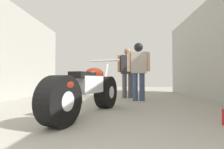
{
  "coord_description": "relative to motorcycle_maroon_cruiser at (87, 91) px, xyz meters",
  "views": [
    {
      "loc": [
        0.35,
        -0.31,
        0.64
      ],
      "look_at": [
        0.15,
        3.97,
        0.75
      ],
      "focal_mm": 26.81,
      "sensor_mm": 36.0,
      "label": 1
    }
  ],
  "objects": [
    {
      "name": "mechanic_in_blue",
      "position": [
        0.82,
        2.68,
        0.51
      ],
      "size": [
        0.67,
        0.27,
        1.67
      ],
      "color": "#4C4C4C",
      "rests_on": "ground_plane"
    },
    {
      "name": "mechanic_with_helmet",
      "position": [
        1.11,
        1.98,
        0.58
      ],
      "size": [
        0.66,
        0.26,
        1.69
      ],
      "color": "#384766",
      "rests_on": "ground_plane"
    },
    {
      "name": "ground_plane",
      "position": [
        0.22,
        1.17,
        -0.43
      ],
      "size": [
        18.15,
        18.15,
        0.0
      ],
      "primitive_type": "plane",
      "color": "#9E998E"
    },
    {
      "name": "motorcycle_maroon_cruiser",
      "position": [
        0.0,
        0.0,
        0.0
      ],
      "size": [
        1.03,
        2.22,
        1.06
      ],
      "color": "black",
      "rests_on": "ground_plane"
    }
  ]
}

